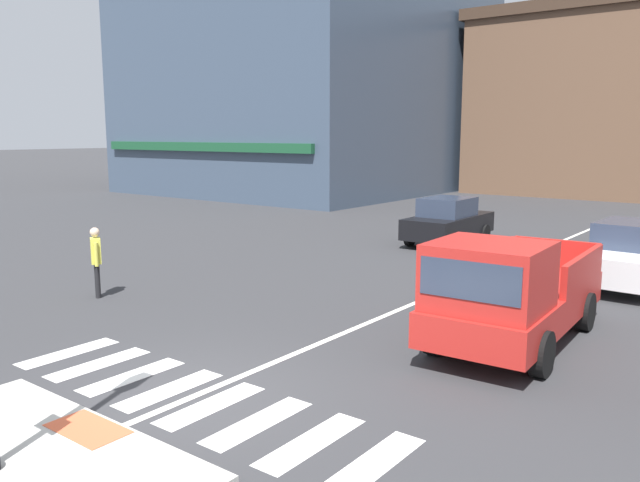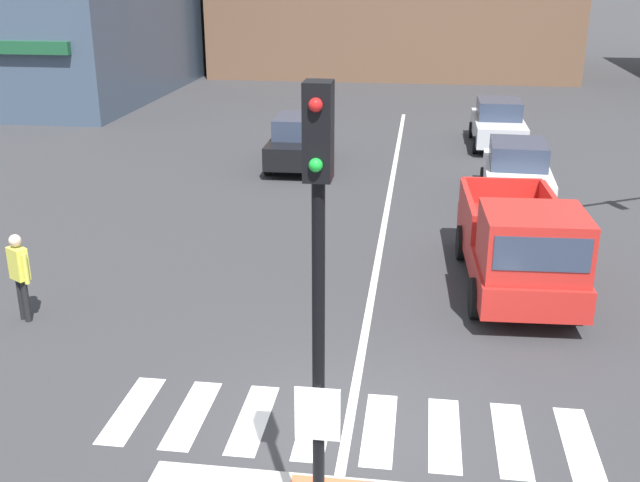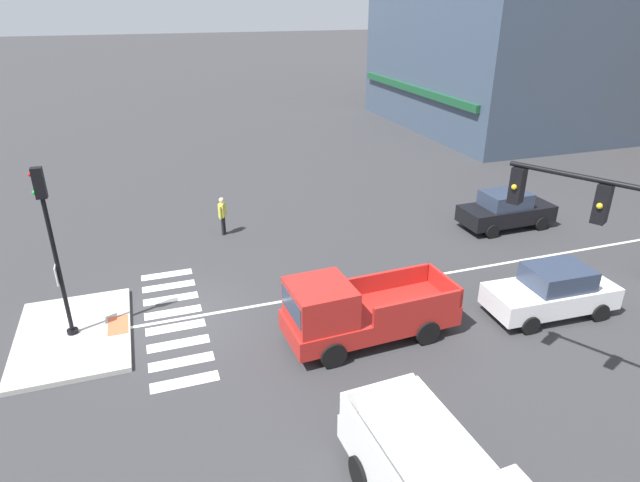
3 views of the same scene
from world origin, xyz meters
name	(u,v)px [view 2 (image 2 of 3)]	position (x,y,z in m)	size (l,w,h in m)	color
ground_plane	(347,429)	(0.00, 0.00, 0.00)	(300.00, 300.00, 0.00)	#333335
signal_pole	(318,308)	(0.00, -2.89, 3.23)	(0.44, 0.38, 5.13)	black
crosswalk_stripe_a	(132,409)	(-3.19, 0.06, 0.00)	(0.44, 1.80, 0.01)	silver
crosswalk_stripe_b	(192,414)	(-2.28, 0.06, 0.00)	(0.44, 1.80, 0.01)	silver
crosswalk_stripe_c	(253,419)	(-1.37, 0.06, 0.00)	(0.44, 1.80, 0.01)	silver
crosswalk_stripe_d	(315,424)	(-0.46, 0.06, 0.00)	(0.44, 1.80, 0.01)	silver
crosswalk_stripe_e	(379,429)	(0.46, 0.06, 0.00)	(0.44, 1.80, 0.01)	silver
crosswalk_stripe_f	(444,434)	(1.37, 0.06, 0.00)	(0.44, 1.80, 0.01)	silver
crosswalk_stripe_g	(511,439)	(2.28, 0.06, 0.00)	(0.44, 1.80, 0.01)	silver
crosswalk_stripe_h	(579,444)	(3.19, 0.06, 0.00)	(0.44, 1.80, 0.01)	silver
lane_centre_line	(386,213)	(0.02, 10.00, 0.00)	(0.14, 28.00, 0.01)	silver
car_silver_eastbound_distant	(498,123)	(3.53, 18.42, 0.81)	(1.85, 4.10, 1.64)	silver
car_white_eastbound_far	(517,173)	(3.47, 11.55, 0.81)	(1.98, 4.17, 1.64)	white
car_black_westbound_distant	(300,141)	(-3.02, 14.59, 0.81)	(1.89, 4.12, 1.64)	black
pickup_truck_red_eastbound_mid	(520,248)	(2.86, 5.08, 0.98)	(2.24, 5.18, 2.08)	red
pedestrian_at_curb_left	(19,271)	(-6.22, 2.69, 0.98)	(0.48, 0.38, 1.67)	black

